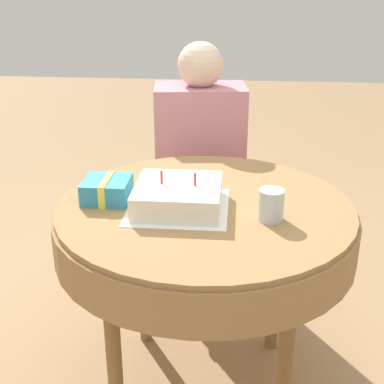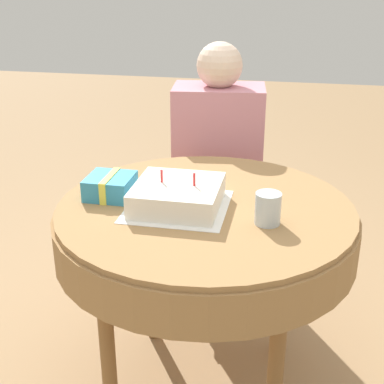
{
  "view_description": "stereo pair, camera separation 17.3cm",
  "coord_description": "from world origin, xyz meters",
  "px_view_note": "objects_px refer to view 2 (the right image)",
  "views": [
    {
      "loc": [
        0.1,
        -1.6,
        1.5
      ],
      "look_at": [
        -0.04,
        -0.01,
        0.82
      ],
      "focal_mm": 50.0,
      "sensor_mm": 36.0,
      "label": 1
    },
    {
      "loc": [
        0.27,
        -1.57,
        1.5
      ],
      "look_at": [
        -0.04,
        -0.01,
        0.82
      ],
      "focal_mm": 50.0,
      "sensor_mm": 36.0,
      "label": 2
    }
  ],
  "objects_px": {
    "birthday_cake": "(178,195)",
    "drinking_glass": "(268,208)",
    "chair": "(217,195)",
    "gift_box": "(110,186)",
    "person": "(218,150)"
  },
  "relations": [
    {
      "from": "drinking_glass",
      "to": "gift_box",
      "type": "height_order",
      "value": "drinking_glass"
    },
    {
      "from": "drinking_glass",
      "to": "gift_box",
      "type": "distance_m",
      "value": 0.55
    },
    {
      "from": "birthday_cake",
      "to": "drinking_glass",
      "type": "bearing_deg",
      "value": -12.53
    },
    {
      "from": "person",
      "to": "gift_box",
      "type": "distance_m",
      "value": 0.78
    },
    {
      "from": "drinking_glass",
      "to": "gift_box",
      "type": "bearing_deg",
      "value": 168.93
    },
    {
      "from": "chair",
      "to": "gift_box",
      "type": "bearing_deg",
      "value": -113.23
    },
    {
      "from": "chair",
      "to": "gift_box",
      "type": "xyz_separation_m",
      "value": [
        -0.25,
        -0.81,
        0.36
      ]
    },
    {
      "from": "birthday_cake",
      "to": "chair",
      "type": "bearing_deg",
      "value": 89.85
    },
    {
      "from": "person",
      "to": "birthday_cake",
      "type": "xyz_separation_m",
      "value": [
        -0.01,
        -0.78,
        0.1
      ]
    },
    {
      "from": "person",
      "to": "gift_box",
      "type": "bearing_deg",
      "value": -115.52
    },
    {
      "from": "person",
      "to": "drinking_glass",
      "type": "height_order",
      "value": "person"
    },
    {
      "from": "chair",
      "to": "birthday_cake",
      "type": "bearing_deg",
      "value": -96.63
    },
    {
      "from": "chair",
      "to": "person",
      "type": "xyz_separation_m",
      "value": [
        0.01,
        -0.08,
        0.26
      ]
    },
    {
      "from": "birthday_cake",
      "to": "drinking_glass",
      "type": "distance_m",
      "value": 0.3
    },
    {
      "from": "person",
      "to": "drinking_glass",
      "type": "relative_size",
      "value": 12.08
    }
  ]
}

